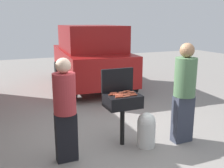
{
  "coord_description": "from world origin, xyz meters",
  "views": [
    {
      "loc": [
        -1.88,
        -3.89,
        2.15
      ],
      "look_at": [
        -0.03,
        0.48,
        1.0
      ],
      "focal_mm": 41.55,
      "sensor_mm": 36.0,
      "label": 1
    }
  ],
  "objects_px": {
    "hot_dog_4": "(134,95)",
    "hot_dog_8": "(132,94)",
    "hot_dog_7": "(126,96)",
    "hot_dog_10": "(131,92)",
    "hot_dog_5": "(126,94)",
    "parked_minivan": "(90,56)",
    "hot_dog_9": "(112,95)",
    "hot_dog_3": "(119,94)",
    "hot_dog_12": "(119,96)",
    "hot_dog_0": "(119,97)",
    "person_left": "(65,107)",
    "hot_dog_11": "(117,95)",
    "hot_dog_13": "(126,95)",
    "propane_tank": "(146,129)",
    "hot_dog_14": "(122,92)",
    "hot_dog_6": "(113,93)",
    "bbq_grill": "(123,103)",
    "person_right": "(184,90)",
    "hot_dog_1": "(119,95)",
    "hot_dog_2": "(126,91)"
  },
  "relations": [
    {
      "from": "hot_dog_7",
      "to": "hot_dog_6",
      "type": "bearing_deg",
      "value": 113.45
    },
    {
      "from": "hot_dog_5",
      "to": "hot_dog_12",
      "type": "xyz_separation_m",
      "value": [
        -0.18,
        -0.09,
        0.0
      ]
    },
    {
      "from": "hot_dog_0",
      "to": "hot_dog_4",
      "type": "xyz_separation_m",
      "value": [
        0.28,
        0.02,
        0.0
      ]
    },
    {
      "from": "hot_dog_13",
      "to": "hot_dog_6",
      "type": "bearing_deg",
      "value": 132.18
    },
    {
      "from": "hot_dog_0",
      "to": "parked_minivan",
      "type": "xyz_separation_m",
      "value": [
        1.0,
        4.56,
        0.09
      ]
    },
    {
      "from": "hot_dog_3",
      "to": "hot_dog_12",
      "type": "height_order",
      "value": "same"
    },
    {
      "from": "hot_dog_4",
      "to": "hot_dog_12",
      "type": "height_order",
      "value": "same"
    },
    {
      "from": "hot_dog_3",
      "to": "parked_minivan",
      "type": "bearing_deg",
      "value": 78.2
    },
    {
      "from": "hot_dog_12",
      "to": "hot_dog_13",
      "type": "height_order",
      "value": "same"
    },
    {
      "from": "hot_dog_3",
      "to": "person_right",
      "type": "height_order",
      "value": "person_right"
    },
    {
      "from": "hot_dog_12",
      "to": "parked_minivan",
      "type": "xyz_separation_m",
      "value": [
        0.98,
        4.51,
        0.09
      ]
    },
    {
      "from": "bbq_grill",
      "to": "hot_dog_6",
      "type": "height_order",
      "value": "hot_dog_6"
    },
    {
      "from": "hot_dog_11",
      "to": "hot_dog_13",
      "type": "relative_size",
      "value": 1.0
    },
    {
      "from": "hot_dog_2",
      "to": "hot_dog_10",
      "type": "height_order",
      "value": "same"
    },
    {
      "from": "bbq_grill",
      "to": "hot_dog_0",
      "type": "distance_m",
      "value": 0.25
    },
    {
      "from": "bbq_grill",
      "to": "hot_dog_6",
      "type": "xyz_separation_m",
      "value": [
        -0.12,
        0.11,
        0.16
      ]
    },
    {
      "from": "hot_dog_6",
      "to": "hot_dog_10",
      "type": "bearing_deg",
      "value": -11.69
    },
    {
      "from": "hot_dog_5",
      "to": "hot_dog_14",
      "type": "height_order",
      "value": "same"
    },
    {
      "from": "bbq_grill",
      "to": "person_left",
      "type": "bearing_deg",
      "value": -171.53
    },
    {
      "from": "hot_dog_1",
      "to": "parked_minivan",
      "type": "distance_m",
      "value": 4.55
    },
    {
      "from": "hot_dog_0",
      "to": "hot_dog_6",
      "type": "bearing_deg",
      "value": 87.97
    },
    {
      "from": "hot_dog_5",
      "to": "hot_dog_3",
      "type": "bearing_deg",
      "value": 161.28
    },
    {
      "from": "hot_dog_10",
      "to": "hot_dog_11",
      "type": "bearing_deg",
      "value": -170.43
    },
    {
      "from": "hot_dog_8",
      "to": "hot_dog_9",
      "type": "xyz_separation_m",
      "value": [
        -0.34,
        0.08,
        0.0
      ]
    },
    {
      "from": "hot_dog_6",
      "to": "hot_dog_7",
      "type": "relative_size",
      "value": 1.0
    },
    {
      "from": "hot_dog_0",
      "to": "hot_dog_9",
      "type": "distance_m",
      "value": 0.18
    },
    {
      "from": "hot_dog_6",
      "to": "hot_dog_8",
      "type": "height_order",
      "value": "same"
    },
    {
      "from": "hot_dog_8",
      "to": "hot_dog_11",
      "type": "bearing_deg",
      "value": 168.39
    },
    {
      "from": "hot_dog_7",
      "to": "hot_dog_10",
      "type": "xyz_separation_m",
      "value": [
        0.19,
        0.2,
        0.0
      ]
    },
    {
      "from": "hot_dog_11",
      "to": "hot_dog_14",
      "type": "relative_size",
      "value": 1.0
    },
    {
      "from": "hot_dog_8",
      "to": "bbq_grill",
      "type": "bearing_deg",
      "value": 162.66
    },
    {
      "from": "propane_tank",
      "to": "hot_dog_10",
      "type": "bearing_deg",
      "value": 122.89
    },
    {
      "from": "hot_dog_5",
      "to": "hot_dog_9",
      "type": "relative_size",
      "value": 1.0
    },
    {
      "from": "hot_dog_5",
      "to": "hot_dog_7",
      "type": "bearing_deg",
      "value": -116.42
    },
    {
      "from": "hot_dog_0",
      "to": "person_left",
      "type": "relative_size",
      "value": 0.08
    },
    {
      "from": "hot_dog_3",
      "to": "hot_dog_10",
      "type": "distance_m",
      "value": 0.23
    },
    {
      "from": "hot_dog_7",
      "to": "hot_dog_10",
      "type": "relative_size",
      "value": 1.0
    },
    {
      "from": "hot_dog_1",
      "to": "propane_tank",
      "type": "xyz_separation_m",
      "value": [
        0.44,
        -0.19,
        -0.62
      ]
    },
    {
      "from": "hot_dog_6",
      "to": "hot_dog_10",
      "type": "height_order",
      "value": "same"
    },
    {
      "from": "hot_dog_5",
      "to": "parked_minivan",
      "type": "relative_size",
      "value": 0.03
    },
    {
      "from": "hot_dog_3",
      "to": "hot_dog_12",
      "type": "relative_size",
      "value": 1.0
    },
    {
      "from": "hot_dog_4",
      "to": "hot_dog_8",
      "type": "relative_size",
      "value": 1.0
    },
    {
      "from": "hot_dog_5",
      "to": "hot_dog_6",
      "type": "bearing_deg",
      "value": 147.85
    },
    {
      "from": "hot_dog_9",
      "to": "hot_dog_3",
      "type": "bearing_deg",
      "value": -0.18
    },
    {
      "from": "hot_dog_8",
      "to": "hot_dog_12",
      "type": "relative_size",
      "value": 1.0
    },
    {
      "from": "hot_dog_9",
      "to": "hot_dog_14",
      "type": "height_order",
      "value": "same"
    },
    {
      "from": "hot_dog_11",
      "to": "hot_dog_1",
      "type": "bearing_deg",
      "value": -59.64
    },
    {
      "from": "hot_dog_5",
      "to": "hot_dog_10",
      "type": "relative_size",
      "value": 1.0
    },
    {
      "from": "hot_dog_0",
      "to": "hot_dog_3",
      "type": "bearing_deg",
      "value": 64.48
    },
    {
      "from": "hot_dog_11",
      "to": "propane_tank",
      "type": "distance_m",
      "value": 0.8
    }
  ]
}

